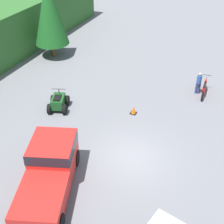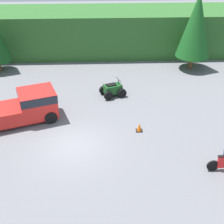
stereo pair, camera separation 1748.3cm
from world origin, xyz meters
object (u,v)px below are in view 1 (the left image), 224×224
(pickup_truck_red, at_px, (50,168))
(traffic_cone, at_px, (133,110))
(quad_atv, at_px, (58,102))
(rider_person, at_px, (199,82))
(dirt_bike, at_px, (204,88))

(pickup_truck_red, xyz_separation_m, traffic_cone, (7.42, -1.61, -0.79))
(pickup_truck_red, distance_m, quad_atv, 6.77)
(quad_atv, distance_m, rider_person, 10.02)
(traffic_cone, bearing_deg, quad_atv, 107.07)
(quad_atv, bearing_deg, dirt_bike, -76.22)
(pickup_truck_red, distance_m, dirt_bike, 12.93)
(rider_person, relative_size, traffic_cone, 3.02)
(pickup_truck_red, distance_m, rider_person, 12.72)
(quad_atv, distance_m, traffic_cone, 5.04)
(traffic_cone, bearing_deg, dirt_bike, -41.57)
(dirt_bike, bearing_deg, rider_person, 90.36)
(dirt_bike, bearing_deg, traffic_cone, 135.98)
(quad_atv, xyz_separation_m, traffic_cone, (1.48, -4.81, -0.24))
(pickup_truck_red, relative_size, traffic_cone, 10.08)
(quad_atv, bearing_deg, traffic_cone, -92.98)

